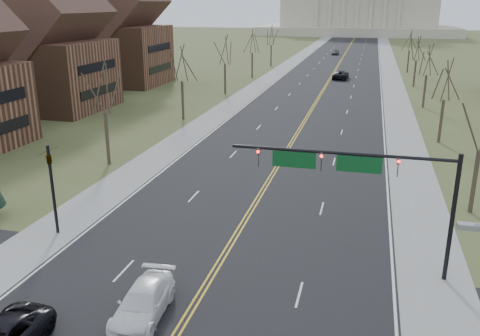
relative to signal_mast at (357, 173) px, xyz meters
The scene contains 24 objects.
road 96.96m from the signal_mast, 94.41° to the left, with size 20.00×380.00×0.01m, color black.
cross_road 12.03m from the signal_mast, 134.80° to the right, with size 120.00×14.00×0.01m, color black.
sidewalk_left 98.61m from the signal_mast, 101.39° to the left, with size 4.00×380.00×0.03m, color gray.
sidewalk_right 96.78m from the signal_mast, 87.30° to the left, with size 4.00×380.00×0.03m, color gray.
center_line 96.96m from the signal_mast, 94.41° to the left, with size 0.42×380.00×0.01m, color gold.
edge_line_left 98.20m from the signal_mast, 100.13° to the left, with size 0.15×380.00×0.01m, color silver.
edge_line_right 96.70m from the signal_mast, 88.60° to the left, with size 0.15×380.00×0.01m, color silver.
capitol 236.68m from the signal_mast, 91.80° to the left, with size 90.00×60.00×50.00m.
signal_mast is the anchor object (origin of this frame).
signal_left 19.06m from the signal_mast, behind, with size 0.32×0.36×6.00m.
tree_l_0 27.17m from the signal_mast, 147.71° to the left, with size 3.96×3.96×9.00m.
tree_r_1 31.56m from the signal_mast, 75.21° to the left, with size 3.74×3.74×8.50m.
tree_l_1 41.45m from the signal_mast, 123.63° to the left, with size 3.96×3.96×9.00m.
tree_r_2 51.15m from the signal_mast, 80.94° to the left, with size 3.74×3.74×8.50m.
tree_l_2 59.15m from the signal_mast, 112.83° to the left, with size 3.96×3.96×9.00m.
tree_r_3 70.96m from the signal_mast, 83.48° to the left, with size 3.74×3.74×8.50m.
tree_l_3 77.96m from the signal_mast, 107.12° to the left, with size 3.96×3.96×9.00m.
tree_r_4 90.86m from the signal_mast, 84.91° to the left, with size 3.74×3.74×8.50m.
tree_l_4 97.25m from the signal_mast, 103.65° to the left, with size 3.96×3.96×9.00m.
bldg_left_mid 56.81m from the signal_mast, 139.96° to the left, with size 15.10×14.28×20.75m.
bldg_left_far 75.76m from the signal_mast, 126.91° to the left, with size 17.10×14.28×23.25m.
car_sb_inner_second 12.95m from the signal_mast, 142.52° to the right, with size 2.10×5.16×1.50m, color white.
car_far_nb 77.38m from the signal_mast, 94.02° to the left, with size 2.78×6.03×1.68m, color black.
car_far_sb 127.57m from the signal_mast, 94.53° to the left, with size 1.79×4.46×1.52m, color #4D5155.
Camera 1 is at (7.70, -13.13, 14.47)m, focal length 38.00 mm.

